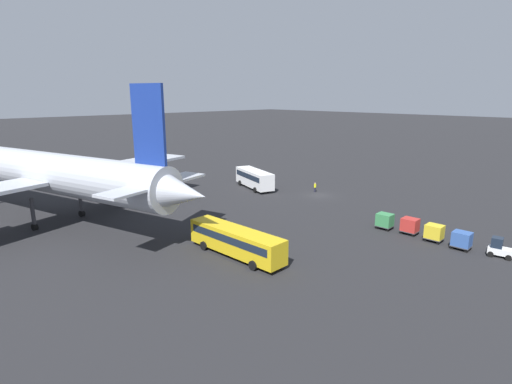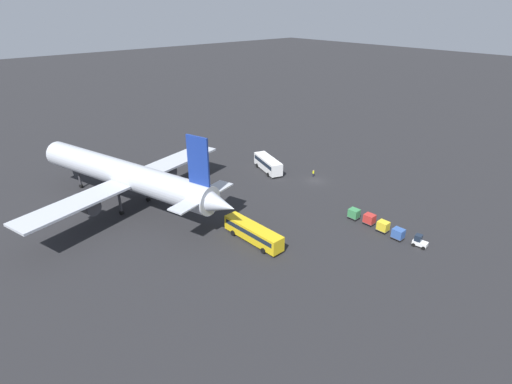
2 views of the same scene
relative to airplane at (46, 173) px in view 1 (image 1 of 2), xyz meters
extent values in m
plane|color=#232326|center=(-16.68, -38.40, -6.86)|extent=(600.00, 600.00, 0.00)
cylinder|color=#B2B7C1|center=(0.57, 0.16, 0.12)|extent=(44.30, 17.14, 5.37)
cone|color=#B2B7C1|center=(-22.41, -6.26, 0.12)|extent=(8.02, 6.53, 4.83)
cube|color=#B2B7C1|center=(1.91, -12.88, -0.56)|extent=(11.08, 21.27, 0.44)
cube|color=navy|center=(-18.71, -5.23, 7.09)|extent=(4.38, 1.54, 8.59)
cube|color=#B2B7C1|center=(-19.14, -5.35, 0.65)|extent=(6.76, 14.28, 0.28)
cylinder|color=#38383D|center=(2.37, -9.56, -2.25)|extent=(5.94, 4.28, 2.95)
cylinder|color=#38383D|center=(-2.51, 2.92, -4.72)|extent=(0.50, 0.50, 4.29)
cylinder|color=black|center=(-2.51, 2.92, -6.41)|extent=(1.00, 0.72, 0.90)
cylinder|color=#38383D|center=(-0.63, -3.80, -4.72)|extent=(0.50, 0.50, 4.29)
cylinder|color=black|center=(-0.63, -3.80, -6.41)|extent=(1.00, 0.72, 0.90)
cube|color=white|center=(-4.93, -34.15, -4.94)|extent=(10.91, 5.90, 2.94)
cube|color=#192333|center=(-4.93, -34.15, -4.43)|extent=(10.12, 5.69, 0.94)
cylinder|color=black|center=(-1.37, -33.70, -6.36)|extent=(1.04, 0.59, 1.00)
cylinder|color=black|center=(-2.27, -36.56, -6.36)|extent=(1.04, 0.59, 1.00)
cylinder|color=black|center=(-7.60, -31.74, -6.36)|extent=(1.04, 0.59, 1.00)
cylinder|color=black|center=(-8.50, -34.60, -6.36)|extent=(1.04, 0.59, 1.00)
cube|color=gold|center=(-26.92, -10.24, -5.10)|extent=(12.60, 3.03, 2.63)
cube|color=#192333|center=(-26.92, -10.24, -4.64)|extent=(11.60, 3.04, 0.84)
cylinder|color=black|center=(-23.09, -8.75, -6.36)|extent=(1.01, 0.34, 1.00)
cylinder|color=black|center=(-22.99, -11.46, -6.36)|extent=(1.01, 0.34, 1.00)
cylinder|color=black|center=(-30.84, -9.03, -6.36)|extent=(1.01, 0.34, 1.00)
cylinder|color=black|center=(-30.75, -11.74, -6.36)|extent=(1.01, 0.34, 1.00)
cube|color=white|center=(-47.01, -30.67, -6.21)|extent=(2.58, 1.68, 0.70)
cube|color=#192333|center=(-46.60, -30.60, -5.31)|extent=(1.26, 1.33, 1.10)
cylinder|color=black|center=(-46.30, -29.84, -6.56)|extent=(0.63, 0.32, 0.60)
cylinder|color=black|center=(-46.07, -31.22, -6.56)|extent=(0.63, 0.32, 0.60)
cylinder|color=black|center=(-47.95, -30.12, -6.56)|extent=(0.63, 0.32, 0.60)
cylinder|color=black|center=(-47.72, -31.50, -6.56)|extent=(0.63, 0.32, 0.60)
cylinder|color=#1E1E2D|center=(-14.75, -39.85, -6.44)|extent=(0.32, 0.32, 0.85)
cylinder|color=yellow|center=(-14.75, -39.85, -5.69)|extent=(0.38, 0.38, 0.65)
sphere|color=tan|center=(-14.75, -39.85, -5.24)|extent=(0.24, 0.24, 0.24)
cube|color=#38383D|center=(-43.26, -29.84, -6.45)|extent=(2.05, 1.75, 0.10)
cube|color=#33569E|center=(-43.26, -29.84, -5.60)|extent=(1.95, 1.67, 1.60)
cylinder|color=black|center=(-42.53, -29.17, -6.68)|extent=(0.36, 0.13, 0.36)
cylinder|color=black|center=(-42.48, -30.45, -6.68)|extent=(0.36, 0.13, 0.36)
cylinder|color=black|center=(-44.04, -29.22, -6.68)|extent=(0.36, 0.13, 0.36)
cylinder|color=black|center=(-44.00, -30.50, -6.68)|extent=(0.36, 0.13, 0.36)
cube|color=#38383D|center=(-40.06, -30.11, -6.45)|extent=(2.05, 1.75, 0.10)
cube|color=gold|center=(-40.06, -30.11, -5.60)|extent=(1.95, 1.67, 1.60)
cylinder|color=black|center=(-39.33, -29.45, -6.68)|extent=(0.36, 0.13, 0.36)
cylinder|color=black|center=(-39.28, -30.73, -6.68)|extent=(0.36, 0.13, 0.36)
cylinder|color=black|center=(-40.85, -29.50, -6.68)|extent=(0.36, 0.13, 0.36)
cylinder|color=black|center=(-40.80, -30.78, -6.68)|extent=(0.36, 0.13, 0.36)
cube|color=#38383D|center=(-36.86, -30.53, -6.45)|extent=(2.05, 1.75, 0.10)
cube|color=#B72D28|center=(-36.86, -30.53, -5.60)|extent=(1.95, 1.67, 1.60)
cylinder|color=black|center=(-36.13, -29.86, -6.68)|extent=(0.36, 0.13, 0.36)
cylinder|color=black|center=(-36.08, -31.14, -6.68)|extent=(0.36, 0.13, 0.36)
cylinder|color=black|center=(-37.65, -29.92, -6.68)|extent=(0.36, 0.13, 0.36)
cylinder|color=black|center=(-37.60, -31.19, -6.68)|extent=(0.36, 0.13, 0.36)
cube|color=#38383D|center=(-33.67, -30.10, -6.45)|extent=(2.05, 1.75, 0.10)
cube|color=#38844C|center=(-33.67, -30.10, -5.60)|extent=(1.95, 1.67, 1.60)
cylinder|color=black|center=(-32.93, -29.43, -6.68)|extent=(0.36, 0.13, 0.36)
cylinder|color=black|center=(-32.88, -30.71, -6.68)|extent=(0.36, 0.13, 0.36)
cylinder|color=black|center=(-34.45, -29.49, -6.68)|extent=(0.36, 0.13, 0.36)
cylinder|color=black|center=(-34.40, -30.76, -6.68)|extent=(0.36, 0.13, 0.36)
camera|label=1|loc=(-57.59, 16.42, 10.22)|focal=28.00mm
camera|label=2|loc=(-71.94, 28.59, 31.01)|focal=28.00mm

